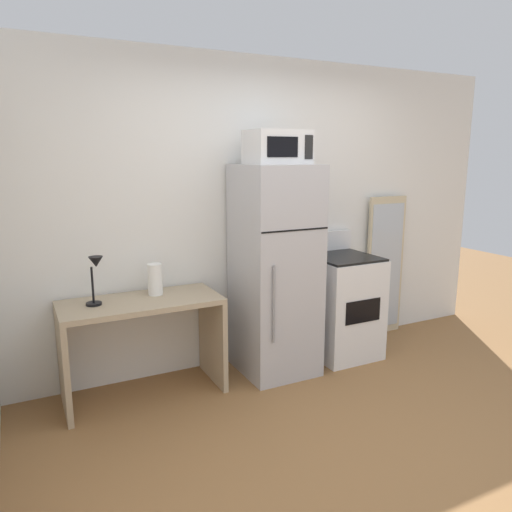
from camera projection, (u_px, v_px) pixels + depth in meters
ground_plane at (383, 447)px, 3.04m from camera, size 12.00×12.00×0.00m
wall_back_white at (260, 213)px, 4.27m from camera, size 5.00×0.10×2.60m
desk at (142, 329)px, 3.62m from camera, size 1.17×0.53×0.75m
desk_lamp at (95, 272)px, 3.40m from camera, size 0.14×0.12×0.35m
paper_towel_roll at (155, 279)px, 3.69m from camera, size 0.11×0.11×0.24m
refrigerator at (275, 271)px, 4.00m from camera, size 0.59×0.65×1.73m
microwave at (277, 147)px, 3.78m from camera, size 0.46×0.35×0.26m
oven_range at (341, 305)px, 4.40m from camera, size 0.56×0.61×1.10m
leaning_mirror at (385, 266)px, 4.89m from camera, size 0.44×0.03×1.40m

